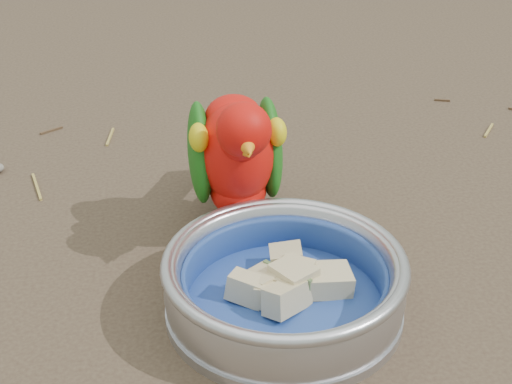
{
  "coord_description": "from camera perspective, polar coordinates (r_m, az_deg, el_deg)",
  "views": [
    {
      "loc": [
        -0.13,
        -0.58,
        0.46
      ],
      "look_at": [
        -0.03,
        0.08,
        0.08
      ],
      "focal_mm": 55.0,
      "sensor_mm": 36.0,
      "label": 1
    }
  ],
  "objects": [
    {
      "name": "ground",
      "position": [
        0.76,
        3.06,
        -8.15
      ],
      "size": [
        60.0,
        60.0,
        0.0
      ],
      "primitive_type": "plane",
      "color": "#453628"
    },
    {
      "name": "food_bowl",
      "position": [
        0.74,
        2.05,
        -8.28
      ],
      "size": [
        0.22,
        0.22,
        0.02
      ],
      "primitive_type": "cylinder",
      "color": "#B2B2BA",
      "rests_on": "ground"
    },
    {
      "name": "bowl_wall",
      "position": [
        0.72,
        2.09,
        -6.4
      ],
      "size": [
        0.22,
        0.22,
        0.04
      ],
      "primitive_type": null,
      "color": "#B2B2BA",
      "rests_on": "food_bowl"
    },
    {
      "name": "fruit_wedges",
      "position": [
        0.73,
        2.08,
        -6.84
      ],
      "size": [
        0.13,
        0.13,
        0.03
      ],
      "primitive_type": null,
      "color": "#C7B384",
      "rests_on": "food_bowl"
    },
    {
      "name": "lory_parrot",
      "position": [
        0.81,
        -1.4,
        1.97
      ],
      "size": [
        0.1,
        0.21,
        0.17
      ],
      "primitive_type": null,
      "rotation": [
        0.0,
        0.0,
        -3.14
      ],
      "color": "red",
      "rests_on": "ground"
    },
    {
      "name": "ground_debris",
      "position": [
        0.82,
        1.99,
        -4.27
      ],
      "size": [
        0.9,
        0.8,
        0.01
      ],
      "primitive_type": null,
      "color": "#A1893F",
      "rests_on": "ground"
    }
  ]
}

